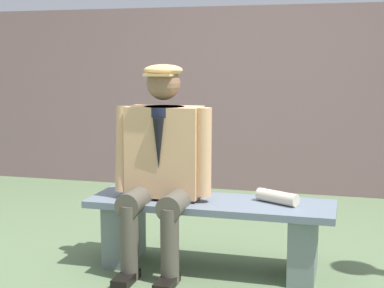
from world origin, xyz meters
name	(u,v)px	position (x,y,z in m)	size (l,w,h in m)	color
ground_plane	(210,268)	(0.00, 0.00, 0.00)	(30.00, 30.00, 0.00)	#5B714D
bench	(210,225)	(0.00, 0.00, 0.28)	(1.52, 0.46, 0.44)	slate
seated_man	(162,159)	(0.29, 0.06, 0.69)	(0.63, 0.61, 1.27)	tan
rolled_magazine	(277,197)	(-0.41, -0.04, 0.48)	(0.08, 0.08, 0.27)	beige
stadium_wall	(266,100)	(0.00, -2.34, 0.91)	(12.00, 0.24, 1.82)	gray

